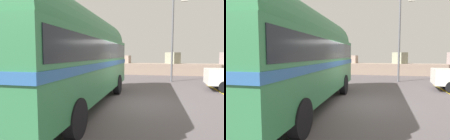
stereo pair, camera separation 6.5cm
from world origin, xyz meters
The scene contains 4 objects.
ground centered at (0.00, 0.00, 0.01)m, with size 32.00×26.00×0.02m.
breakwater centered at (0.00, 11.81, 0.68)m, with size 31.36×1.95×2.45m.
vintage_coach centered at (-2.12, -0.94, 2.05)m, with size 2.58×8.63×3.70m.
lamp_post centered at (2.21, 6.86, 3.39)m, with size 1.10×0.50×5.97m.
Camera 2 is at (0.72, -7.66, 1.98)m, focal length 30.85 mm.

